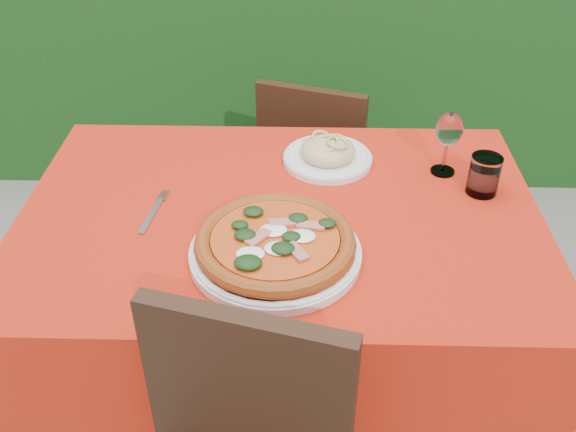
{
  "coord_description": "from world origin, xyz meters",
  "views": [
    {
      "loc": [
        0.05,
        -1.27,
        1.64
      ],
      "look_at": [
        0.02,
        -0.05,
        0.77
      ],
      "focal_mm": 40.0,
      "sensor_mm": 36.0,
      "label": 1
    }
  ],
  "objects_px": {
    "pizza_plate": "(275,245)",
    "fork": "(151,215)",
    "water_glass": "(484,177)",
    "wine_glass": "(449,132)",
    "chair_far": "(317,169)",
    "pasta_plate": "(328,154)"
  },
  "relations": [
    {
      "from": "chair_far",
      "to": "wine_glass",
      "type": "xyz_separation_m",
      "value": [
        0.32,
        -0.48,
        0.41
      ]
    },
    {
      "from": "wine_glass",
      "to": "fork",
      "type": "distance_m",
      "value": 0.77
    },
    {
      "from": "wine_glass",
      "to": "pizza_plate",
      "type": "bearing_deg",
      "value": -139.54
    },
    {
      "from": "pizza_plate",
      "to": "pasta_plate",
      "type": "xyz_separation_m",
      "value": [
        0.12,
        0.41,
        -0.01
      ]
    },
    {
      "from": "pasta_plate",
      "to": "fork",
      "type": "xyz_separation_m",
      "value": [
        -0.43,
        -0.26,
        -0.02
      ]
    },
    {
      "from": "pasta_plate",
      "to": "fork",
      "type": "distance_m",
      "value": 0.5
    },
    {
      "from": "chair_far",
      "to": "pizza_plate",
      "type": "bearing_deg",
      "value": 100.69
    },
    {
      "from": "pasta_plate",
      "to": "chair_far",
      "type": "bearing_deg",
      "value": 92.12
    },
    {
      "from": "water_glass",
      "to": "wine_glass",
      "type": "height_order",
      "value": "wine_glass"
    },
    {
      "from": "fork",
      "to": "pizza_plate",
      "type": "bearing_deg",
      "value": -17.64
    },
    {
      "from": "chair_far",
      "to": "water_glass",
      "type": "bearing_deg",
      "value": 142.92
    },
    {
      "from": "pizza_plate",
      "to": "water_glass",
      "type": "distance_m",
      "value": 0.58
    },
    {
      "from": "chair_far",
      "to": "fork",
      "type": "relative_size",
      "value": 4.03
    },
    {
      "from": "water_glass",
      "to": "wine_glass",
      "type": "bearing_deg",
      "value": 130.71
    },
    {
      "from": "wine_glass",
      "to": "chair_far",
      "type": "bearing_deg",
      "value": 123.67
    },
    {
      "from": "fork",
      "to": "wine_glass",
      "type": "bearing_deg",
      "value": 24.7
    },
    {
      "from": "fork",
      "to": "chair_far",
      "type": "bearing_deg",
      "value": 67.49
    },
    {
      "from": "pizza_plate",
      "to": "fork",
      "type": "bearing_deg",
      "value": 154.38
    },
    {
      "from": "wine_glass",
      "to": "pasta_plate",
      "type": "bearing_deg",
      "value": 171.43
    },
    {
      "from": "pasta_plate",
      "to": "wine_glass",
      "type": "height_order",
      "value": "wine_glass"
    },
    {
      "from": "chair_far",
      "to": "water_glass",
      "type": "xyz_separation_m",
      "value": [
        0.4,
        -0.57,
        0.33
      ]
    },
    {
      "from": "chair_far",
      "to": "pasta_plate",
      "type": "xyz_separation_m",
      "value": [
        0.02,
        -0.43,
        0.31
      ]
    }
  ]
}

